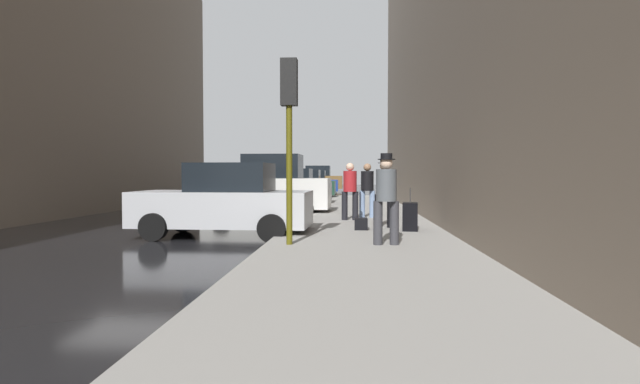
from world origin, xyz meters
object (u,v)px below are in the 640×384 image
parked_silver_sedan (225,202)px  pedestrian_in_jeans (367,187)px  parked_white_van (269,187)px  parked_dark_green_sedan (302,185)px  parked_gray_coupe (288,188)px  pedestrian_with_beanie (386,194)px  pedestrian_in_red_jacket (350,188)px  traffic_light (289,111)px  duffel_bag (361,224)px  fire_hydrant (318,201)px  pedestrian_with_fedora (384,189)px  rolling_suitcase (410,216)px  parked_blue_sedan (310,183)px  parked_bronze_suv (316,180)px

parked_silver_sedan → pedestrian_in_jeans: pedestrian_in_jeans is taller
parked_white_van → pedestrian_in_jeans: size_ratio=2.72×
parked_silver_sedan → parked_dark_green_sedan: bearing=90.0°
parked_silver_sedan → parked_white_van: bearing=90.0°
parked_gray_coupe → pedestrian_with_beanie: bearing=-75.4°
parked_dark_green_sedan → pedestrian_in_red_jacket: size_ratio=2.47×
parked_gray_coupe → traffic_light: traffic_light is taller
duffel_bag → pedestrian_with_beanie: bearing=-80.6°
parked_white_van → fire_hydrant: (1.80, 0.54, -0.54)m
pedestrian_with_fedora → rolling_suitcase: bearing=-48.5°
parked_dark_green_sedan → traffic_light: size_ratio=1.17×
pedestrian_in_jeans → rolling_suitcase: size_ratio=1.64×
pedestrian_in_jeans → pedestrian_with_beanie: (0.18, -6.09, 0.03)m
parked_blue_sedan → pedestrian_in_red_jacket: (3.02, -21.83, 0.26)m
parked_gray_coupe → duffel_bag: 12.12m
pedestrian_in_red_jacket → parked_white_van: bearing=131.5°
traffic_light → fire_hydrant: bearing=90.3°
pedestrian_in_red_jacket → duffel_bag: pedestrian_in_red_jacket is taller
parked_white_van → pedestrian_with_beanie: size_ratio=2.62×
traffic_light → pedestrian_in_red_jacket: bearing=77.6°
parked_gray_coupe → pedestrian_with_fedora: (3.91, -11.12, 0.29)m
parked_bronze_suv → pedestrian_in_jeans: 27.59m
traffic_light → pedestrian_in_jeans: bearing=74.5°
parked_gray_coupe → pedestrian_with_beanie: 14.78m
parked_blue_sedan → parked_gray_coupe: bearing=-90.0°
parked_dark_green_sedan → pedestrian_with_beanie: size_ratio=2.38×
pedestrian_with_fedora → duffel_bag: size_ratio=4.04×
pedestrian_in_jeans → rolling_suitcase: pedestrian_in_jeans is taller
parked_white_van → parked_blue_sedan: size_ratio=1.10×
pedestrian_with_fedora → parked_white_van: bearing=125.7°
rolling_suitcase → pedestrian_in_jeans: bearing=104.6°
parked_dark_green_sedan → traffic_light: (1.85, -20.79, 1.91)m
parked_gray_coupe → pedestrian_in_red_jacket: bearing=-71.6°
parked_silver_sedan → duffel_bag: parked_silver_sedan is taller
parked_white_van → parked_gray_coupe: bearing=90.0°
parked_gray_coupe → pedestrian_in_red_jacket: size_ratio=2.49×
parked_bronze_suv → traffic_light: size_ratio=1.28×
parked_bronze_suv → pedestrian_in_red_jacket: 28.41m
parked_silver_sedan → parked_dark_green_sedan: (0.00, 18.53, 0.00)m
duffel_bag → parked_silver_sedan: bearing=-172.0°
pedestrian_in_jeans → pedestrian_in_red_jacket: bearing=-121.5°
parked_gray_coupe → pedestrian_in_jeans: (3.56, -8.20, 0.26)m
pedestrian_with_beanie → fire_hydrant: bearing=101.9°
pedestrian_with_beanie → parked_white_van: bearing=113.4°
parked_white_van → fire_hydrant: 1.96m
parked_silver_sedan → pedestrian_with_beanie: 4.34m
rolling_suitcase → traffic_light: bearing=-135.6°
parked_gray_coupe → parked_blue_sedan: 12.74m
parked_bronze_suv → pedestrian_with_fedora: size_ratio=2.60×
fire_hydrant → pedestrian_in_red_jacket: bearing=-73.0°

